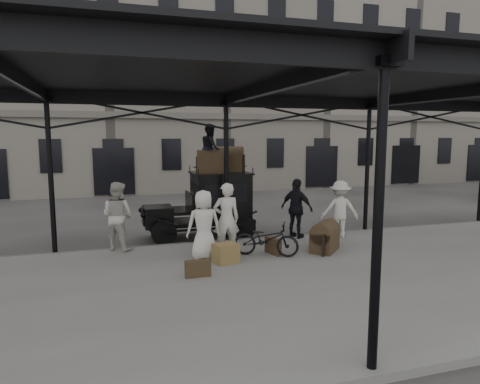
% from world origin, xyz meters
% --- Properties ---
extents(ground, '(120.00, 120.00, 0.00)m').
position_xyz_m(ground, '(0.00, 0.00, 0.00)').
color(ground, '#383533').
rests_on(ground, ground).
extents(platform, '(28.00, 8.00, 0.15)m').
position_xyz_m(platform, '(0.00, -2.00, 0.07)').
color(platform, slate).
rests_on(platform, ground).
extents(canopy, '(22.50, 9.00, 4.74)m').
position_xyz_m(canopy, '(0.00, -1.72, 4.60)').
color(canopy, black).
rests_on(canopy, ground).
extents(building_frontage, '(64.00, 8.00, 14.00)m').
position_xyz_m(building_frontage, '(0.00, 18.00, 7.00)').
color(building_frontage, slate).
rests_on(building_frontage, ground).
extents(taxi, '(3.65, 1.55, 2.18)m').
position_xyz_m(taxi, '(-0.22, 3.12, 1.20)').
color(taxi, black).
rests_on(taxi, ground).
extents(porter_left, '(0.75, 0.52, 1.98)m').
position_xyz_m(porter_left, '(-0.44, 0.42, 1.14)').
color(porter_left, silver).
rests_on(porter_left, platform).
extents(porter_midleft, '(1.21, 1.17, 1.96)m').
position_xyz_m(porter_midleft, '(-3.28, 1.80, 1.13)').
color(porter_midleft, beige).
rests_on(porter_midleft, platform).
extents(porter_centre, '(0.91, 0.60, 1.85)m').
position_xyz_m(porter_centre, '(-1.13, 0.14, 1.07)').
color(porter_centre, silver).
rests_on(porter_centre, platform).
extents(porter_official, '(1.02, 1.18, 1.90)m').
position_xyz_m(porter_official, '(2.20, 1.59, 1.10)').
color(porter_official, black).
rests_on(porter_official, platform).
extents(porter_right, '(1.34, 1.03, 1.83)m').
position_xyz_m(porter_right, '(3.54, 1.23, 1.06)').
color(porter_right, silver).
rests_on(porter_right, platform).
extents(bicycle, '(1.84, 1.40, 0.93)m').
position_xyz_m(bicycle, '(0.54, -0.08, 0.61)').
color(bicycle, black).
rests_on(bicycle, platform).
extents(porter_roof, '(0.69, 0.85, 1.60)m').
position_xyz_m(porter_roof, '(-0.25, 3.02, 2.98)').
color(porter_roof, black).
rests_on(porter_roof, taxi).
extents(steamer_trunk_roof_near, '(0.95, 0.71, 0.63)m').
position_xyz_m(steamer_trunk_roof_near, '(-0.30, 2.87, 2.49)').
color(steamer_trunk_roof_near, '#4A3B22').
rests_on(steamer_trunk_roof_near, taxi).
extents(steamer_trunk_roof_far, '(1.12, 0.92, 0.71)m').
position_xyz_m(steamer_trunk_roof_far, '(0.45, 3.32, 2.53)').
color(steamer_trunk_roof_far, '#4A3B22').
rests_on(steamer_trunk_roof_far, taxi).
extents(steamer_trunk_platform, '(1.12, 1.11, 0.72)m').
position_xyz_m(steamer_trunk_platform, '(2.31, -0.10, 0.51)').
color(steamer_trunk_platform, '#4A3B22').
rests_on(steamer_trunk_platform, platform).
extents(wicker_hamper, '(0.70, 0.60, 0.50)m').
position_xyz_m(wicker_hamper, '(-0.67, -0.36, 0.40)').
color(wicker_hamper, olive).
rests_on(wicker_hamper, platform).
extents(suitcase_upright, '(0.29, 0.62, 0.45)m').
position_xyz_m(suitcase_upright, '(0.79, 0.05, 0.38)').
color(suitcase_upright, '#4A3B22').
rests_on(suitcase_upright, platform).
extents(suitcase_flat, '(0.60, 0.16, 0.40)m').
position_xyz_m(suitcase_flat, '(-1.58, -1.25, 0.35)').
color(suitcase_flat, '#4A3B22').
rests_on(suitcase_flat, platform).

